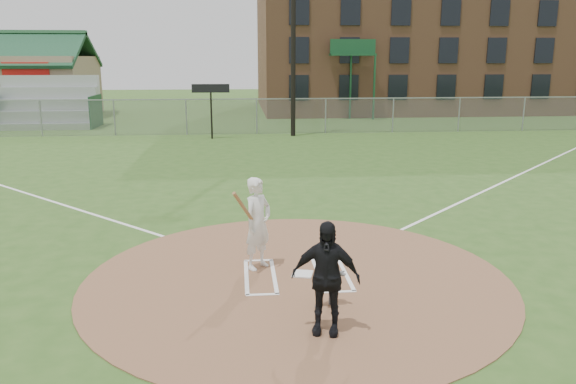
{
  "coord_description": "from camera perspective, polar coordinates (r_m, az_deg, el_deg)",
  "views": [
    {
      "loc": [
        -1.12,
        -10.37,
        4.27
      ],
      "look_at": [
        0.0,
        2.0,
        1.3
      ],
      "focal_mm": 35.0,
      "sensor_mm": 36.0,
      "label": 1
    }
  ],
  "objects": [
    {
      "name": "scoreboard_sign",
      "position": [
        30.66,
        -7.85,
        9.81
      ],
      "size": [
        2.0,
        0.1,
        2.93
      ],
      "color": "black",
      "rests_on": "ground"
    },
    {
      "name": "catcher",
      "position": [
        9.83,
        4.31,
        -8.62
      ],
      "size": [
        0.59,
        0.48,
        1.13
      ],
      "primitive_type": "imported",
      "rotation": [
        0.0,
        0.0,
        0.1
      ],
      "color": "gray",
      "rests_on": "dirt_circle"
    },
    {
      "name": "foul_line_third",
      "position": [
        21.34,
        -26.71,
        0.47
      ],
      "size": [
        17.04,
        17.04,
        0.01
      ],
      "primitive_type": "cube",
      "rotation": [
        0.0,
        0.0,
        0.79
      ],
      "color": "white",
      "rests_on": "ground"
    },
    {
      "name": "dirt_circle",
      "position": [
        11.26,
        0.93,
        -8.77
      ],
      "size": [
        8.4,
        8.4,
        0.02
      ],
      "primitive_type": "cylinder",
      "color": "brown",
      "rests_on": "ground"
    },
    {
      "name": "outfield_fence",
      "position": [
        32.55,
        -3.2,
        7.7
      ],
      "size": [
        56.08,
        0.08,
        2.03
      ],
      "color": "slate",
      "rests_on": "ground"
    },
    {
      "name": "bleachers",
      "position": [
        38.54,
        -23.37,
        8.38
      ],
      "size": [
        6.08,
        3.2,
        3.2
      ],
      "color": "#B7BABF",
      "rests_on": "ground"
    },
    {
      "name": "ground",
      "position": [
        11.27,
        0.93,
        -8.82
      ],
      "size": [
        140.0,
        140.0,
        0.0
      ],
      "primitive_type": "plane",
      "color": "#2F511B",
      "rests_on": "ground"
    },
    {
      "name": "clubhouse",
      "position": [
        46.57,
        -26.82,
        9.73
      ],
      "size": [
        12.2,
        8.71,
        6.23
      ],
      "color": "tan",
      "rests_on": "ground"
    },
    {
      "name": "umpire",
      "position": [
        8.86,
        3.84,
        -8.66
      ],
      "size": [
        1.16,
        0.72,
        1.84
      ],
      "primitive_type": "imported",
      "rotation": [
        0.0,
        0.0,
        -0.27
      ],
      "color": "black",
      "rests_on": "dirt_circle"
    },
    {
      "name": "brick_warehouse",
      "position": [
        51.37,
        14.95,
        16.63
      ],
      "size": [
        30.0,
        17.17,
        15.0
      ],
      "color": "brown",
      "rests_on": "ground"
    },
    {
      "name": "home_plate",
      "position": [
        11.43,
        1.47,
        -8.31
      ],
      "size": [
        0.48,
        0.48,
        0.03
      ],
      "primitive_type": "cube",
      "rotation": [
        0.0,
        0.0,
        -0.25
      ],
      "color": "silver",
      "rests_on": "dirt_circle"
    },
    {
      "name": "batter_at_plate",
      "position": [
        11.5,
        -3.09,
        -3.19
      ],
      "size": [
        0.92,
        1.07,
        1.91
      ],
      "color": "white",
      "rests_on": "dirt_circle"
    },
    {
      "name": "foul_line_first",
      "position": [
        22.26,
        21.99,
        1.42
      ],
      "size": [
        17.04,
        17.04,
        0.01
      ],
      "primitive_type": "cube",
      "rotation": [
        0.0,
        0.0,
        -0.79
      ],
      "color": "white",
      "rests_on": "ground"
    },
    {
      "name": "batters_boxes",
      "position": [
        11.4,
        0.85,
        -8.42
      ],
      "size": [
        2.08,
        1.88,
        0.01
      ],
      "color": "white",
      "rests_on": "dirt_circle"
    },
    {
      "name": "light_pole",
      "position": [
        31.61,
        0.54,
        17.7
      ],
      "size": [
        1.2,
        0.3,
        12.22
      ],
      "color": "black",
      "rests_on": "ground"
    }
  ]
}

